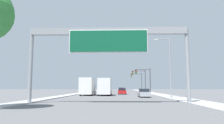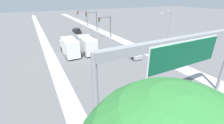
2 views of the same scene
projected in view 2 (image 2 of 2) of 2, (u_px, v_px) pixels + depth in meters
The scene contains 12 objects.
sidewalk_right at pixel (98, 30), 53.68m from camera, with size 3.00×120.00×0.15m.
median_strip_left at pixel (42, 35), 45.72m from camera, with size 2.00×120.00×0.15m.
sign_gantry at pixel (183, 52), 12.93m from camera, with size 16.79×0.73×7.93m.
car_mid_right at pixel (77, 30), 49.42m from camera, with size 1.87×4.45×1.49m.
car_mid_center at pixel (90, 39), 39.47m from camera, with size 1.86×4.31×1.41m.
car_far_right at pixel (132, 54), 29.38m from camera, with size 1.72×4.61×1.41m.
truck_box_primary at pixel (86, 45), 31.45m from camera, with size 2.41×7.80×3.37m.
truck_box_secondary at pixel (69, 47), 29.99m from camera, with size 2.43×7.54×3.46m.
traffic_light_near_intersection at pixel (107, 24), 41.42m from camera, with size 3.75×0.32×6.14m.
traffic_light_mid_block at pixel (93, 18), 49.39m from camera, with size 3.98×0.32×6.55m.
traffic_light_far_intersection at pixel (84, 16), 57.56m from camera, with size 3.81×0.32×6.29m.
street_lamp_right at pixel (167, 35), 24.72m from camera, with size 2.41×0.28×8.92m.
Camera 2 is at (-11.18, 10.03, 10.97)m, focal length 24.00 mm.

